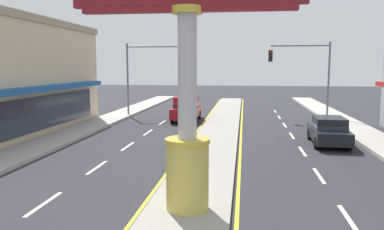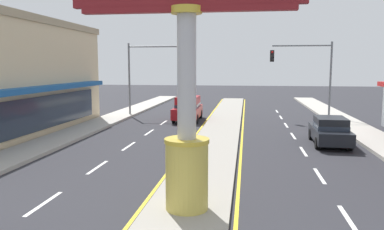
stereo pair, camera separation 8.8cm
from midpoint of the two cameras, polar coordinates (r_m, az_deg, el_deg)
name	(u,v)px [view 2 (the right image)]	position (r m, az deg, el deg)	size (l,w,h in m)	color
median_strip	(219,133)	(24.47, 4.16, -2.68)	(2.53, 52.00, 0.14)	gray
sidewalk_left	(70,135)	(24.85, -17.49, -2.79)	(2.36, 60.00, 0.18)	#ADA89E
sidewalk_right	(381,143)	(23.64, 26.29, -3.72)	(2.36, 60.00, 0.18)	#ADA89E
lane_markings	(218,138)	(23.16, 3.93, -3.41)	(9.27, 52.00, 0.01)	silver
district_sign	(187,80)	(10.83, -0.56, 5.24)	(6.46, 1.30, 7.40)	gold
traffic_light_left_side	(149,67)	(32.84, -6.28, 7.14)	(4.86, 0.46, 6.20)	slate
traffic_light_right_side	(308,67)	(32.31, 16.89, 6.88)	(4.86, 0.46, 6.20)	slate
sedan_near_right_lane	(330,131)	(22.33, 19.84, -2.18)	(1.96, 4.36, 1.53)	black
suv_near_left_lane	(188,108)	(30.42, -0.54, 1.02)	(2.01, 4.62, 1.90)	maroon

